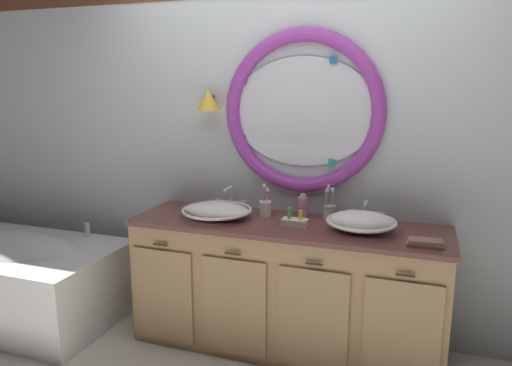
# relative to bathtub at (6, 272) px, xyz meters

# --- Properties ---
(ground_plane) EXTENTS (14.00, 14.00, 0.00)m
(ground_plane) POSITION_rel_bathtub_xyz_m (2.01, 0.01, -0.34)
(ground_plane) COLOR silver
(back_wall_assembly) EXTENTS (6.40, 0.26, 2.60)m
(back_wall_assembly) POSITION_rel_bathtub_xyz_m (2.02, 0.59, 0.98)
(back_wall_assembly) COLOR silver
(back_wall_assembly) RESTS_ON ground_plane
(vanity_counter) EXTENTS (2.01, 0.61, 0.85)m
(vanity_counter) POSITION_rel_bathtub_xyz_m (2.08, 0.27, 0.09)
(vanity_counter) COLOR tan
(vanity_counter) RESTS_ON ground_plane
(bathtub) EXTENTS (1.71, 0.88, 0.66)m
(bathtub) POSITION_rel_bathtub_xyz_m (0.00, 0.00, 0.00)
(bathtub) COLOR white
(bathtub) RESTS_ON ground_plane
(sink_basin_left) EXTENTS (0.47, 0.47, 0.10)m
(sink_basin_left) POSITION_rel_bathtub_xyz_m (1.61, 0.25, 0.56)
(sink_basin_left) COLOR white
(sink_basin_left) RESTS_ON vanity_counter
(sink_basin_right) EXTENTS (0.42, 0.42, 0.13)m
(sink_basin_right) POSITION_rel_bathtub_xyz_m (2.55, 0.25, 0.57)
(sink_basin_right) COLOR white
(sink_basin_right) RESTS_ON vanity_counter
(faucet_set_left) EXTENTS (0.24, 0.14, 0.17)m
(faucet_set_left) POSITION_rel_bathtub_xyz_m (1.61, 0.48, 0.58)
(faucet_set_left) COLOR silver
(faucet_set_left) RESTS_ON vanity_counter
(faucet_set_right) EXTENTS (0.24, 0.13, 0.14)m
(faucet_set_right) POSITION_rel_bathtub_xyz_m (2.55, 0.48, 0.57)
(faucet_set_right) COLOR silver
(faucet_set_right) RESTS_ON vanity_counter
(toothbrush_holder_left) EXTENTS (0.09, 0.09, 0.22)m
(toothbrush_holder_left) POSITION_rel_bathtub_xyz_m (1.90, 0.40, 0.57)
(toothbrush_holder_left) COLOR white
(toothbrush_holder_left) RESTS_ON vanity_counter
(toothbrush_holder_right) EXTENTS (0.09, 0.09, 0.22)m
(toothbrush_holder_right) POSITION_rel_bathtub_xyz_m (2.31, 0.48, 0.56)
(toothbrush_holder_right) COLOR silver
(toothbrush_holder_right) RESTS_ON vanity_counter
(soap_dispenser) EXTENTS (0.07, 0.07, 0.16)m
(soap_dispenser) POSITION_rel_bathtub_xyz_m (2.14, 0.45, 0.58)
(soap_dispenser) COLOR pink
(soap_dispenser) RESTS_ON vanity_counter
(folded_hand_towel) EXTENTS (0.19, 0.10, 0.04)m
(folded_hand_towel) POSITION_rel_bathtub_xyz_m (2.91, 0.11, 0.53)
(folded_hand_towel) COLOR #936B56
(folded_hand_towel) RESTS_ON vanity_counter
(toiletry_basket) EXTENTS (0.16, 0.08, 0.11)m
(toiletry_basket) POSITION_rel_bathtub_xyz_m (2.14, 0.23, 0.54)
(toiletry_basket) COLOR beige
(toiletry_basket) RESTS_ON vanity_counter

